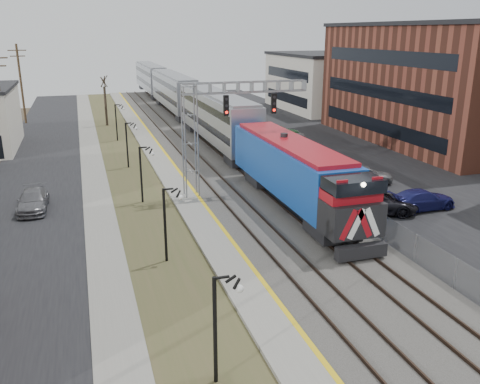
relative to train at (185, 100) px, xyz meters
name	(u,v)px	position (x,y,z in m)	size (l,w,h in m)	color
street_west	(35,184)	(-17.00, -24.19, -2.90)	(7.00, 120.00, 0.04)	black
sidewalk	(95,179)	(-12.50, -24.19, -2.88)	(2.00, 120.00, 0.08)	gray
grass_median	(132,176)	(-9.50, -24.19, -2.89)	(4.00, 120.00, 0.06)	#434826
platform	(168,172)	(-6.50, -24.19, -2.80)	(2.00, 120.00, 0.24)	gray
ballast_bed	(225,168)	(-1.50, -24.19, -2.82)	(8.00, 120.00, 0.20)	#595651
parking_lot	(348,159)	(10.50, -24.19, -2.90)	(16.00, 120.00, 0.04)	black
platform_edge	(178,170)	(-5.62, -24.19, -2.67)	(0.24, 120.00, 0.01)	gold
track_near	(203,168)	(-3.50, -24.19, -2.64)	(1.58, 120.00, 0.15)	#2D2119
track_far	(242,165)	(0.00, -24.19, -2.64)	(1.58, 120.00, 0.15)	#2D2119
train	(185,100)	(0.00, 0.00, 0.00)	(3.00, 85.85, 5.33)	#1448A9
signal_gantry	(214,120)	(-4.28, -31.19, 2.67)	(9.00, 1.07, 8.15)	gray
lampposts	(164,224)	(-9.50, -40.90, -0.92)	(0.14, 62.14, 4.00)	black
fence	(271,157)	(2.70, -24.19, -2.12)	(0.04, 120.00, 1.60)	gray
bare_trees	(19,142)	(-18.16, -20.27, -0.22)	(12.30, 42.30, 5.95)	#382D23
car_lot_c	(377,202)	(5.00, -37.83, -2.19)	(2.43, 5.28, 1.47)	black
car_lot_d	(422,200)	(8.21, -38.24, -2.24)	(1.91, 4.70, 1.36)	navy
car_lot_e	(365,175)	(7.71, -31.78, -2.19)	(1.72, 4.27, 1.45)	slate
car_lot_f	(278,133)	(7.26, -14.37, -2.10)	(1.74, 4.99, 1.65)	#0A3615
car_street_b	(33,201)	(-16.66, -30.57, -2.26)	(1.84, 4.51, 1.31)	slate
car_lot_g	(282,135)	(7.47, -15.06, -2.15)	(2.15, 5.30, 1.54)	slate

